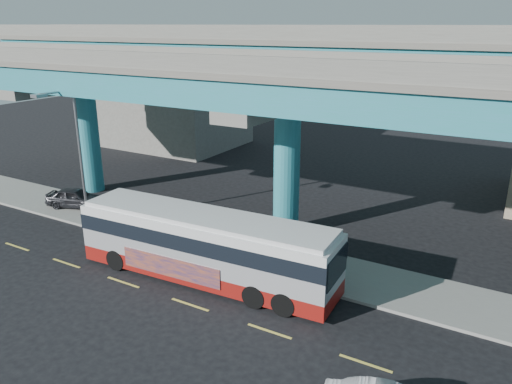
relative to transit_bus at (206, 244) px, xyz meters
The scene contains 9 objects.
ground 2.83m from the transit_bus, 70.06° to the right, with size 120.00×120.00×0.00m, color black.
sidewalk 3.97m from the transit_bus, 78.10° to the left, with size 70.00×4.00×0.15m, color gray.
lane_markings 3.05m from the transit_bus, 72.47° to the right, with size 58.00×0.12×0.01m.
viaduct 10.20m from the transit_bus, 84.09° to the left, with size 52.00×12.40×11.70m.
building_concrete 29.35m from the transit_bus, 131.24° to the left, with size 12.00×10.00×9.00m, color gray.
transit_bus is the anchor object (origin of this frame).
parked_car 13.66m from the transit_bus, 165.15° to the left, with size 4.12×2.74×1.30m, color #28282D.
street_lamp 11.09m from the transit_bus, behind, with size 0.50×2.67×8.28m.
stop_sign 6.01m from the transit_bus, 21.07° to the left, with size 0.79×0.13×2.64m.
Camera 1 is at (12.18, -15.48, 11.78)m, focal length 35.00 mm.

